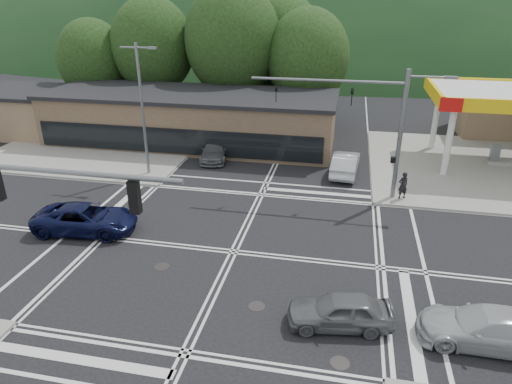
% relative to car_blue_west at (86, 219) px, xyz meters
% --- Properties ---
extents(ground, '(120.00, 120.00, 0.00)m').
position_rel_car_blue_west_xyz_m(ground, '(8.33, -0.50, -0.76)').
color(ground, black).
rests_on(ground, ground).
extents(sidewalk_ne, '(16.00, 16.00, 0.15)m').
position_rel_car_blue_west_xyz_m(sidewalk_ne, '(23.33, 14.50, -0.68)').
color(sidewalk_ne, gray).
rests_on(sidewalk_ne, ground).
extents(sidewalk_nw, '(16.00, 16.00, 0.15)m').
position_rel_car_blue_west_xyz_m(sidewalk_nw, '(-6.67, 14.50, -0.68)').
color(sidewalk_nw, gray).
rests_on(sidewalk_nw, ground).
extents(commercial_row, '(24.00, 8.00, 4.00)m').
position_rel_car_blue_west_xyz_m(commercial_row, '(0.33, 16.50, 1.24)').
color(commercial_row, brown).
rests_on(commercial_row, ground).
extents(commercial_nw, '(8.00, 7.00, 3.60)m').
position_rel_car_blue_west_xyz_m(commercial_nw, '(-15.67, 16.50, 1.04)').
color(commercial_nw, '#846B4F').
rests_on(commercial_nw, ground).
extents(hill_north, '(252.00, 126.00, 140.00)m').
position_rel_car_blue_west_xyz_m(hill_north, '(8.33, 89.50, -0.76)').
color(hill_north, '#18361A').
rests_on(hill_north, ground).
extents(tree_n_a, '(8.00, 8.00, 11.75)m').
position_rel_car_blue_west_xyz_m(tree_n_a, '(-5.67, 23.50, 6.38)').
color(tree_n_a, '#382619').
rests_on(tree_n_a, ground).
extents(tree_n_b, '(9.00, 9.00, 12.98)m').
position_rel_car_blue_west_xyz_m(tree_n_b, '(2.33, 23.50, 7.03)').
color(tree_n_b, '#382619').
rests_on(tree_n_b, ground).
extents(tree_n_c, '(7.60, 7.60, 10.87)m').
position_rel_car_blue_west_xyz_m(tree_n_c, '(9.33, 23.50, 5.73)').
color(tree_n_c, '#382619').
rests_on(tree_n_c, ground).
extents(tree_n_d, '(6.80, 6.80, 9.76)m').
position_rel_car_blue_west_xyz_m(tree_n_d, '(-11.67, 22.50, 5.08)').
color(tree_n_d, '#382619').
rests_on(tree_n_d, ground).
extents(tree_n_e, '(8.40, 8.40, 11.98)m').
position_rel_car_blue_west_xyz_m(tree_n_e, '(6.33, 27.50, 6.38)').
color(tree_n_e, '#382619').
rests_on(tree_n_e, ground).
extents(streetlight_nw, '(2.50, 0.25, 9.00)m').
position_rel_car_blue_west_xyz_m(streetlight_nw, '(-0.11, 8.50, 4.29)').
color(streetlight_nw, slate).
rests_on(streetlight_nw, ground).
extents(signal_mast_ne, '(11.65, 0.30, 8.00)m').
position_rel_car_blue_west_xyz_m(signal_mast_ne, '(15.28, 7.70, 4.32)').
color(signal_mast_ne, slate).
rests_on(signal_mast_ne, ground).
extents(car_blue_west, '(5.70, 3.10, 1.51)m').
position_rel_car_blue_west_xyz_m(car_blue_west, '(0.00, 0.00, 0.00)').
color(car_blue_west, black).
rests_on(car_blue_west, ground).
extents(car_grey_center, '(4.24, 2.22, 1.38)m').
position_rel_car_blue_west_xyz_m(car_grey_center, '(13.71, -5.00, -0.07)').
color(car_grey_center, slate).
rests_on(car_grey_center, ground).
extents(car_silver_east, '(5.02, 2.13, 1.45)m').
position_rel_car_blue_west_xyz_m(car_silver_east, '(19.05, -4.92, -0.03)').
color(car_silver_east, '#B5B8BD').
rests_on(car_silver_east, ground).
extents(car_queue_a, '(2.07, 4.98, 1.60)m').
position_rel_car_blue_west_xyz_m(car_queue_a, '(13.50, 11.51, 0.04)').
color(car_queue_a, silver).
rests_on(car_queue_a, ground).
extents(car_queue_b, '(1.75, 4.35, 1.48)m').
position_rel_car_blue_west_xyz_m(car_queue_b, '(9.83, 17.15, -0.02)').
color(car_queue_b, silver).
rests_on(car_queue_b, ground).
extents(car_northbound, '(2.65, 4.94, 1.36)m').
position_rel_car_blue_west_xyz_m(car_northbound, '(3.49, 12.74, -0.08)').
color(car_northbound, '#595B5E').
rests_on(car_northbound, ground).
extents(pedestrian, '(0.75, 0.65, 1.73)m').
position_rel_car_blue_west_xyz_m(pedestrian, '(17.07, 7.60, 0.26)').
color(pedestrian, black).
rests_on(pedestrian, sidewalk_ne).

